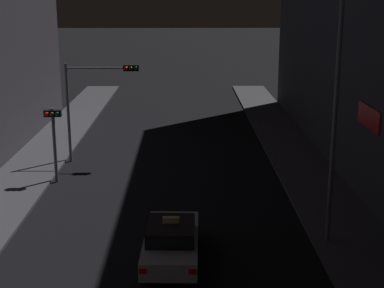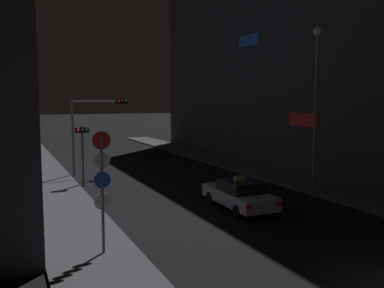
% 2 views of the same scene
% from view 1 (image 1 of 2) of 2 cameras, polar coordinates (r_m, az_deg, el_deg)
% --- Properties ---
extents(sidewalk_left, '(3.05, 50.02, 0.13)m').
position_cam_1_polar(sidewalk_left, '(32.71, -14.85, -1.31)').
color(sidewalk_left, '#424247').
rests_on(sidewalk_left, ground_plane).
extents(sidewalk_right, '(3.05, 50.02, 0.13)m').
position_cam_1_polar(sidewalk_right, '(32.30, 10.31, -1.25)').
color(sidewalk_right, '#424247').
rests_on(sidewalk_right, ground_plane).
extents(taxi, '(1.92, 4.50, 1.62)m').
position_cam_1_polar(taxi, '(19.61, -2.08, -9.64)').
color(taxi, '#B7B7BC').
rests_on(taxi, ground_plane).
extents(traffic_light_overhead, '(3.90, 0.42, 5.33)m').
position_cam_1_polar(traffic_light_overhead, '(30.72, -9.70, 5.18)').
color(traffic_light_overhead, slate).
rests_on(traffic_light_overhead, ground_plane).
extents(traffic_light_left_kerb, '(0.80, 0.42, 3.65)m').
position_cam_1_polar(traffic_light_left_kerb, '(27.82, -13.64, 1.42)').
color(traffic_light_left_kerb, slate).
rests_on(traffic_light_left_kerb, ground_plane).
extents(street_lamp_near_block, '(0.51, 0.51, 8.99)m').
position_cam_1_polar(street_lamp_near_block, '(20.06, 14.30, 6.37)').
color(street_lamp_near_block, slate).
rests_on(street_lamp_near_block, sidewalk_right).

